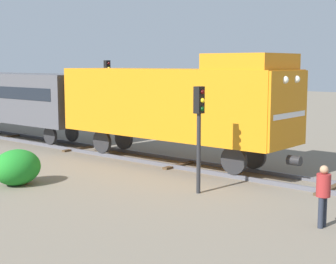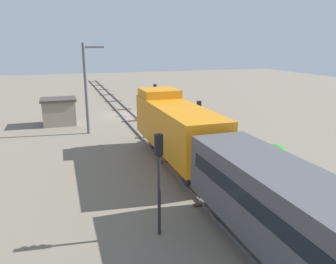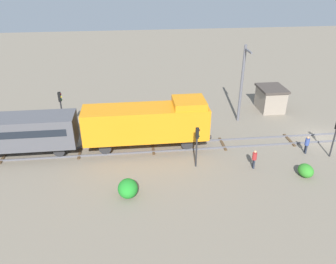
{
  "view_description": "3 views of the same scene",
  "coord_description": "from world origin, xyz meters",
  "px_view_note": "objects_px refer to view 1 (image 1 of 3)",
  "views": [
    {
      "loc": [
        -17.14,
        3.01,
        4.39
      ],
      "look_at": [
        -1.34,
        16.34,
        1.63
      ],
      "focal_mm": 55.0,
      "sensor_mm": 36.0,
      "label": 1
    },
    {
      "loc": [
        7.25,
        37.39,
        8.08
      ],
      "look_at": [
        -0.39,
        14.33,
        1.56
      ],
      "focal_mm": 35.0,
      "sensor_mm": 36.0,
      "label": 2
    },
    {
      "loc": [
        -26.33,
        18.27,
        15.46
      ],
      "look_at": [
        -0.47,
        15.3,
        1.89
      ],
      "focal_mm": 35.0,
      "sensor_mm": 36.0,
      "label": 3
    }
  ],
  "objects_px": {
    "traffic_signal_mid": "(199,119)",
    "traffic_signal_far": "(107,85)",
    "locomotive": "(176,101)",
    "worker_by_signal": "(323,191)",
    "passenger_car_leading": "(3,95)"
  },
  "relations": [
    {
      "from": "traffic_signal_far",
      "to": "worker_by_signal",
      "type": "xyz_separation_m",
      "value": [
        -7.8,
        -16.66,
        -2.16
      ]
    },
    {
      "from": "traffic_signal_far",
      "to": "traffic_signal_mid",
      "type": "bearing_deg",
      "value": -120.45
    },
    {
      "from": "traffic_signal_mid",
      "to": "traffic_signal_far",
      "type": "bearing_deg",
      "value": 59.55
    },
    {
      "from": "locomotive",
      "to": "traffic_signal_mid",
      "type": "distance_m",
      "value": 5.1
    },
    {
      "from": "locomotive",
      "to": "worker_by_signal",
      "type": "height_order",
      "value": "locomotive"
    },
    {
      "from": "passenger_car_leading",
      "to": "traffic_signal_mid",
      "type": "distance_m",
      "value": 17.46
    },
    {
      "from": "traffic_signal_far",
      "to": "worker_by_signal",
      "type": "height_order",
      "value": "traffic_signal_far"
    },
    {
      "from": "locomotive",
      "to": "passenger_car_leading",
      "type": "relative_size",
      "value": 0.83
    },
    {
      "from": "passenger_car_leading",
      "to": "traffic_signal_mid",
      "type": "xyz_separation_m",
      "value": [
        -3.4,
        -17.12,
        0.02
      ]
    },
    {
      "from": "traffic_signal_mid",
      "to": "worker_by_signal",
      "type": "height_order",
      "value": "traffic_signal_mid"
    },
    {
      "from": "worker_by_signal",
      "to": "locomotive",
      "type": "bearing_deg",
      "value": -105.97
    },
    {
      "from": "locomotive",
      "to": "traffic_signal_far",
      "type": "distance_m",
      "value": 8.89
    },
    {
      "from": "traffic_signal_mid",
      "to": "traffic_signal_far",
      "type": "distance_m",
      "value": 13.83
    },
    {
      "from": "locomotive",
      "to": "traffic_signal_mid",
      "type": "relative_size",
      "value": 3.19
    },
    {
      "from": "locomotive",
      "to": "traffic_signal_mid",
      "type": "bearing_deg",
      "value": -131.91
    }
  ]
}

